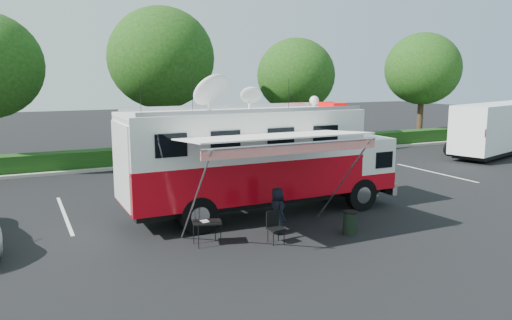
{
  "coord_description": "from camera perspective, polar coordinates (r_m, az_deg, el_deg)",
  "views": [
    {
      "loc": [
        -7.88,
        -15.72,
        4.97
      ],
      "look_at": [
        0.0,
        0.5,
        1.9
      ],
      "focal_mm": 35.0,
      "sensor_mm": 36.0,
      "label": 1
    }
  ],
  "objects": [
    {
      "name": "semi_trailer",
      "position": [
        35.34,
        26.44,
        3.37
      ],
      "size": [
        10.73,
        5.17,
        3.25
      ],
      "color": "white",
      "rests_on": "ground_plane"
    },
    {
      "name": "folding_table",
      "position": [
        14.9,
        -5.63,
        -7.18
      ],
      "size": [
        0.98,
        0.82,
        0.72
      ],
      "color": "black",
      "rests_on": "ground_plane"
    },
    {
      "name": "stall_lines",
      "position": [
        20.73,
        -4.28,
        -4.23
      ],
      "size": [
        24.12,
        5.5,
        0.01
      ],
      "color": "silver",
      "rests_on": "ground_plane"
    },
    {
      "name": "person",
      "position": [
        16.09,
        2.43,
        -8.35
      ],
      "size": [
        0.48,
        0.73,
        1.48
      ],
      "primitive_type": "imported",
      "rotation": [
        0.0,
        0.0,
        1.56
      ],
      "color": "black",
      "rests_on": "ground_plane"
    },
    {
      "name": "back_border",
      "position": [
        30.02,
        -8.54,
        9.62
      ],
      "size": [
        60.0,
        6.14,
        8.87
      ],
      "color": "#9E998E",
      "rests_on": "ground_plane"
    },
    {
      "name": "folding_chair",
      "position": [
        15.08,
        2.1,
        -7.34
      ],
      "size": [
        0.51,
        0.53,
        0.95
      ],
      "color": "black",
      "rests_on": "ground_plane"
    },
    {
      "name": "command_truck",
      "position": [
        17.79,
        0.45,
        0.27
      ],
      "size": [
        10.05,
        2.77,
        4.83
      ],
      "color": "black",
      "rests_on": "ground_plane"
    },
    {
      "name": "trash_bin",
      "position": [
        16.17,
        10.73,
        -7.03
      ],
      "size": [
        0.49,
        0.49,
        0.74
      ],
      "color": "black",
      "rests_on": "ground_plane"
    },
    {
      "name": "ground_plane",
      "position": [
        18.28,
        0.69,
        -6.12
      ],
      "size": [
        120.0,
        120.0,
        0.0
      ],
      "primitive_type": "plane",
      "color": "black",
      "rests_on": "ground"
    },
    {
      "name": "awning",
      "position": [
        14.71,
        2.28,
        2.39
      ],
      "size": [
        5.49,
        2.82,
        3.31
      ],
      "color": "silver",
      "rests_on": "ground_plane"
    }
  ]
}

